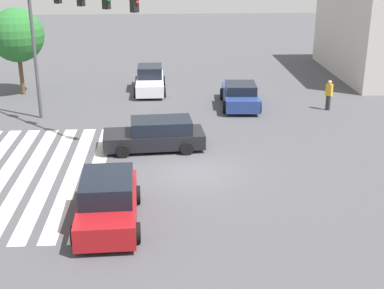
% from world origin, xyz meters
% --- Properties ---
extents(ground_plane, '(110.62, 110.62, 0.00)m').
position_xyz_m(ground_plane, '(0.00, 0.00, 0.00)').
color(ground_plane, '#47474C').
extents(crosswalk_markings, '(11.48, 7.25, 0.01)m').
position_xyz_m(crosswalk_markings, '(0.00, -7.38, 0.00)').
color(crosswalk_markings, silver).
rests_on(crosswalk_markings, ground_plane).
extents(traffic_signal_mast, '(6.09, 6.09, 7.48)m').
position_xyz_m(traffic_signal_mast, '(-5.77, -5.77, 5.71)').
color(traffic_signal_mast, '#47474C').
rests_on(traffic_signal_mast, ground_plane).
extents(car_0, '(4.60, 2.32, 1.68)m').
position_xyz_m(car_0, '(4.26, -3.13, 0.79)').
color(car_0, maroon).
rests_on(car_0, ground_plane).
extents(car_1, '(4.78, 2.02, 1.62)m').
position_xyz_m(car_1, '(-13.38, -1.99, 0.72)').
color(car_1, silver).
rests_on(car_1, ground_plane).
extents(car_2, '(2.33, 4.78, 1.44)m').
position_xyz_m(car_2, '(-2.75, -1.52, 0.70)').
color(car_2, black).
rests_on(car_2, ground_plane).
extents(car_4, '(4.73, 2.36, 1.45)m').
position_xyz_m(car_4, '(-9.55, 3.38, 0.68)').
color(car_4, navy).
rests_on(car_4, ground_plane).
extents(pedestrian, '(0.41, 0.41, 1.76)m').
position_xyz_m(pedestrian, '(-8.53, 8.38, 0.99)').
color(pedestrian, '#38383D').
rests_on(pedestrian, ground_plane).
extents(tree_corner_c, '(3.34, 3.34, 5.44)m').
position_xyz_m(tree_corner_c, '(-13.07, -10.13, 3.76)').
color(tree_corner_c, brown).
rests_on(tree_corner_c, ground_plane).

